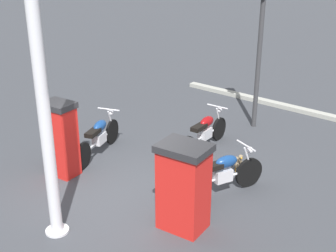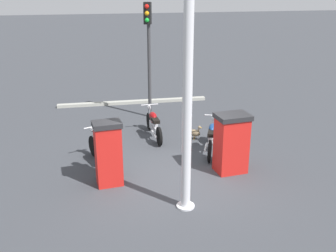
% 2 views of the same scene
% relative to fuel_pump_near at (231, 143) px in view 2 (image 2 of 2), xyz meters
% --- Properties ---
extents(ground_plane, '(120.00, 120.00, 0.00)m').
position_rel_fuel_pump_near_xyz_m(ground_plane, '(0.09, 1.56, -0.79)').
color(ground_plane, '#383A3F').
extents(fuel_pump_near, '(0.70, 0.88, 1.56)m').
position_rel_fuel_pump_near_xyz_m(fuel_pump_near, '(0.00, 0.00, 0.00)').
color(fuel_pump_near, red).
rests_on(fuel_pump_near, ground).
extents(fuel_pump_far, '(0.56, 0.70, 1.61)m').
position_rel_fuel_pump_near_xyz_m(fuel_pump_far, '(0.00, 3.12, 0.03)').
color(fuel_pump_far, red).
rests_on(fuel_pump_far, ground).
extents(motorcycle_near_pump, '(1.85, 0.94, 0.95)m').
position_rel_fuel_pump_near_xyz_m(motorcycle_near_pump, '(1.32, 0.05, -0.34)').
color(motorcycle_near_pump, black).
rests_on(motorcycle_near_pump, ground).
extents(motorcycle_far_pump, '(1.94, 0.80, 0.94)m').
position_rel_fuel_pump_near_xyz_m(motorcycle_far_pump, '(1.12, 3.21, -0.33)').
color(motorcycle_far_pump, black).
rests_on(motorcycle_far_pump, ground).
extents(motorcycle_extra, '(2.00, 0.56, 0.93)m').
position_rel_fuel_pump_near_xyz_m(motorcycle_extra, '(2.86, 1.46, -0.35)').
color(motorcycle_extra, black).
rests_on(motorcycle_extra, ground).
extents(wandering_duck, '(0.41, 0.42, 0.48)m').
position_rel_fuel_pump_near_xyz_m(wandering_duck, '(2.33, 0.25, -0.56)').
color(wandering_duck, '#847051').
rests_on(wandering_duck, ground).
extents(roadside_traffic_light, '(0.40, 0.30, 4.06)m').
position_rel_fuel_pump_near_xyz_m(roadside_traffic_light, '(4.80, 1.23, 1.96)').
color(roadside_traffic_light, '#38383A').
rests_on(roadside_traffic_light, ground).
extents(canopy_support_pole, '(0.40, 0.40, 4.48)m').
position_rel_fuel_pump_near_xyz_m(canopy_support_pole, '(-1.44, 1.60, 1.37)').
color(canopy_support_pole, silver).
rests_on(canopy_support_pole, ground).
extents(road_edge_kerb, '(0.46, 6.06, 0.12)m').
position_rel_fuel_pump_near_xyz_m(road_edge_kerb, '(6.70, 1.56, -0.73)').
color(road_edge_kerb, '#9E9E93').
rests_on(road_edge_kerb, ground).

